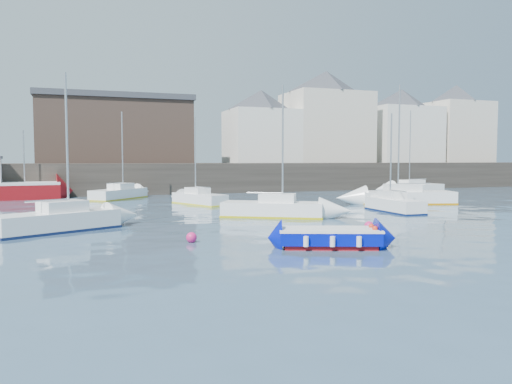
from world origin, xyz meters
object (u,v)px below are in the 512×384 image
object	(u,v)px
buoy_far	(244,209)
blue_dinghy	(329,237)
sailboat_f	(199,198)
buoy_mid	(369,230)
sailboat_d	(406,197)
sailboat_a	(58,221)
sailboat_b	(273,209)
buoy_near	(192,242)
sailboat_g	(414,188)
sailboat_c	(394,204)
sailboat_h	(119,193)

from	to	relation	value
buoy_far	blue_dinghy	bearing A→B (deg)	-95.31
sailboat_f	buoy_mid	world-z (taller)	sailboat_f
blue_dinghy	sailboat_d	xyz separation A→B (m)	(14.43, 14.94, 0.14)
sailboat_f	sailboat_d	bearing A→B (deg)	-17.78
sailboat_a	sailboat_b	world-z (taller)	sailboat_b
sailboat_d	buoy_near	xyz separation A→B (m)	(-19.24, -12.01, -0.55)
sailboat_a	sailboat_b	bearing A→B (deg)	10.58
sailboat_g	sailboat_a	bearing A→B (deg)	-151.89
sailboat_b	sailboat_c	world-z (taller)	sailboat_b
sailboat_b	sailboat_g	bearing A→B (deg)	35.87
sailboat_b	buoy_far	size ratio (longest dim) A/B	22.04
sailboat_h	buoy_near	bearing A→B (deg)	-87.16
sailboat_a	buoy_far	bearing A→B (deg)	31.28
sailboat_h	sailboat_c	bearing A→B (deg)	-46.15
sailboat_b	buoy_far	bearing A→B (deg)	92.81
sailboat_a	buoy_far	size ratio (longest dim) A/B	21.45
sailboat_h	sailboat_g	bearing A→B (deg)	-2.38
blue_dinghy	sailboat_b	distance (m)	10.34
buoy_near	buoy_mid	size ratio (longest dim) A/B	0.97
sailboat_h	blue_dinghy	bearing A→B (deg)	-77.48
sailboat_a	sailboat_h	bearing A→B (deg)	77.80
buoy_near	buoy_far	xyz separation A→B (m)	(6.21, 12.09, 0.00)
sailboat_c	blue_dinghy	bearing A→B (deg)	-134.42
sailboat_d	sailboat_h	world-z (taller)	sailboat_d
sailboat_f	sailboat_h	world-z (taller)	sailboat_h
buoy_near	sailboat_h	bearing A→B (deg)	92.84
blue_dinghy	sailboat_c	distance (m)	14.43
sailboat_b	sailboat_g	xyz separation A→B (m)	(21.65, 15.66, -0.03)
sailboat_b	buoy_mid	xyz separation A→B (m)	(2.39, -6.64, -0.50)
blue_dinghy	buoy_near	bearing A→B (deg)	148.66
sailboat_a	sailboat_h	size ratio (longest dim) A/B	1.00
sailboat_c	sailboat_d	bearing A→B (deg)	46.98
sailboat_d	buoy_mid	distance (m)	15.42
sailboat_d	sailboat_g	xyz separation A→B (m)	(8.86, 10.92, -0.07)
sailboat_h	buoy_mid	xyz separation A→B (m)	(10.03, -23.51, -0.49)
blue_dinghy	sailboat_c	xyz separation A→B (m)	(10.10, 10.31, 0.08)
buoy_near	sailboat_d	bearing A→B (deg)	31.97
sailboat_a	sailboat_g	world-z (taller)	sailboat_g
sailboat_f	sailboat_g	bearing A→B (deg)	14.27
sailboat_d	sailboat_g	size ratio (longest dim) A/B	1.08
sailboat_c	buoy_near	bearing A→B (deg)	-153.70
sailboat_h	buoy_mid	bearing A→B (deg)	-66.89
sailboat_c	buoy_far	bearing A→B (deg)	151.57
sailboat_f	sailboat_a	bearing A→B (deg)	-128.88
blue_dinghy	buoy_far	bearing A→B (deg)	84.69
sailboat_g	sailboat_h	bearing A→B (deg)	177.62
blue_dinghy	sailboat_h	size ratio (longest dim) A/B	0.56
sailboat_d	sailboat_g	bearing A→B (deg)	50.97
sailboat_a	sailboat_c	xyz separation A→B (m)	(20.24, 2.29, -0.04)
sailboat_g	buoy_mid	world-z (taller)	sailboat_g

